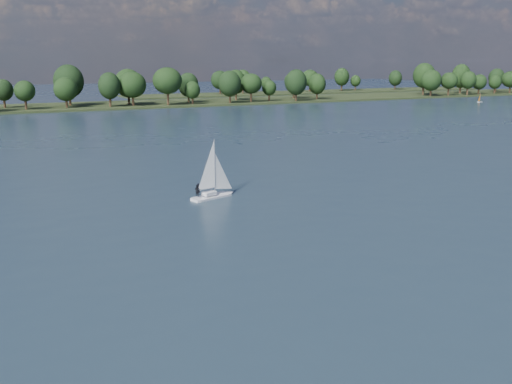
# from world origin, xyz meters

# --- Properties ---
(ground) EXTENTS (700.00, 700.00, 0.00)m
(ground) POSITION_xyz_m (0.00, 100.00, 0.00)
(ground) COLOR #233342
(ground) RESTS_ON ground
(far_shore) EXTENTS (660.00, 40.00, 1.50)m
(far_shore) POSITION_xyz_m (0.00, 212.00, 0.00)
(far_shore) COLOR black
(far_shore) RESTS_ON ground
(far_shore_back) EXTENTS (220.00, 30.00, 1.40)m
(far_shore_back) POSITION_xyz_m (160.00, 260.00, 0.00)
(far_shore_back) COLOR black
(far_shore_back) RESTS_ON ground
(sailboat) EXTENTS (6.47, 3.64, 8.21)m
(sailboat) POSITION_xyz_m (9.73, 48.18, 2.29)
(sailboat) COLOR silver
(sailboat) RESTS_ON ground
(dinghy_orange) EXTENTS (2.79, 1.43, 4.25)m
(dinghy_orange) POSITION_xyz_m (183.40, 162.51, 1.00)
(dinghy_orange) COLOR silver
(dinghy_orange) RESTS_ON ground
(treeline) EXTENTS (562.54, 73.96, 18.14)m
(treeline) POSITION_xyz_m (0.96, 208.11, 8.19)
(treeline) COLOR black
(treeline) RESTS_ON ground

